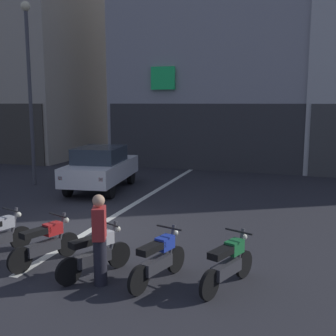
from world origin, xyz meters
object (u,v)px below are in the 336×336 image
(motorcycle_red_row_left_mid, at_px, (45,242))
(person_by_motorcycles, at_px, (100,239))
(motorcycle_blue_row_right_mid, at_px, (159,259))
(car_white_crossing_near, at_px, (101,167))
(motorcycle_green_row_rightmost, at_px, (228,263))
(motorcycle_white_row_centre, at_px, (96,253))
(street_lamp, at_px, (29,76))

(motorcycle_red_row_left_mid, distance_m, person_by_motorcycles, 1.64)
(motorcycle_blue_row_right_mid, bearing_deg, motorcycle_red_row_left_mid, 177.55)
(car_white_crossing_near, height_order, motorcycle_green_row_rightmost, car_white_crossing_near)
(motorcycle_red_row_left_mid, xyz_separation_m, motorcycle_white_row_centre, (1.24, -0.20, 0.00))
(person_by_motorcycles, bearing_deg, car_white_crossing_near, 117.08)
(motorcycle_red_row_left_mid, bearing_deg, motorcycle_blue_row_right_mid, -2.45)
(motorcycle_white_row_centre, bearing_deg, person_by_motorcycles, -50.51)
(motorcycle_blue_row_right_mid, height_order, person_by_motorcycles, person_by_motorcycles)
(person_by_motorcycles, bearing_deg, street_lamp, 132.44)
(motorcycle_green_row_rightmost, bearing_deg, car_white_crossing_near, 131.57)
(motorcycle_white_row_centre, bearing_deg, motorcycle_green_row_rightmost, 6.36)
(street_lamp, distance_m, motorcycle_blue_row_right_mid, 11.10)
(car_white_crossing_near, xyz_separation_m, motorcycle_green_row_rightmost, (5.94, -6.70, -0.43))
(motorcycle_red_row_left_mid, distance_m, motorcycle_blue_row_right_mid, 2.48)
(motorcycle_blue_row_right_mid, xyz_separation_m, person_by_motorcycles, (-0.97, -0.41, 0.40))
(motorcycle_white_row_centre, bearing_deg, motorcycle_blue_row_right_mid, 4.14)
(motorcycle_blue_row_right_mid, relative_size, motorcycle_green_row_rightmost, 1.03)
(motorcycle_red_row_left_mid, height_order, motorcycle_white_row_centre, same)
(car_white_crossing_near, bearing_deg, motorcycle_white_row_centre, -63.57)
(street_lamp, xyz_separation_m, person_by_motorcycles, (6.77, -7.41, -3.40))
(motorcycle_red_row_left_mid, xyz_separation_m, motorcycle_green_row_rightmost, (3.71, 0.08, 0.00))
(street_lamp, height_order, motorcycle_white_row_centre, street_lamp)
(car_white_crossing_near, relative_size, motorcycle_red_row_left_mid, 2.70)
(motorcycle_white_row_centre, relative_size, motorcycle_green_row_rightmost, 0.97)
(street_lamp, bearing_deg, person_by_motorcycles, -47.56)
(car_white_crossing_near, relative_size, motorcycle_green_row_rightmost, 2.72)
(motorcycle_white_row_centre, distance_m, motorcycle_green_row_rightmost, 2.49)
(car_white_crossing_near, height_order, person_by_motorcycles, person_by_motorcycles)
(street_lamp, bearing_deg, motorcycle_red_row_left_mid, -52.59)
(motorcycle_white_row_centre, height_order, motorcycle_green_row_rightmost, same)
(motorcycle_red_row_left_mid, relative_size, motorcycle_blue_row_right_mid, 0.98)
(car_white_crossing_near, xyz_separation_m, street_lamp, (-3.04, 0.11, 3.37))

